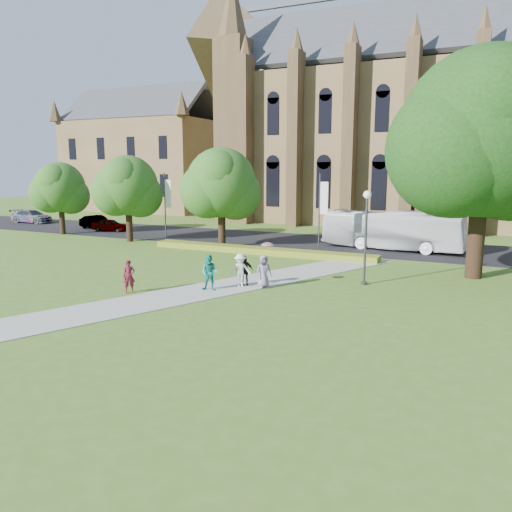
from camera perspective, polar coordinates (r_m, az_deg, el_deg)
The scene contains 23 objects.
ground at distance 25.66m, azimuth -7.82°, elevation -4.66°, with size 160.00×160.00×0.00m, color #476B20.
road at distance 43.47m, azimuth 6.59°, elevation 1.51°, with size 160.00×10.00×0.02m, color black.
footpath at distance 26.47m, azimuth -6.65°, elevation -4.12°, with size 3.20×30.00×0.04m, color #B2B2A8.
flower_hedge at distance 37.90m, azimuth 0.45°, elevation 0.63°, with size 18.00×1.40×0.45m, color #AB9722.
cathedral at distance 60.96m, azimuth 22.42°, elevation 15.55°, with size 52.60×18.25×28.00m.
building_west at distance 78.80m, azimuth -12.36°, elevation 11.94°, with size 22.00×14.00×18.30m.
streetlamp at distance 28.13m, azimuth 12.47°, elevation 3.35°, with size 0.44×0.44×5.24m.
large_tree at distance 31.84m, azimuth 24.64°, elevation 12.59°, with size 9.60×9.60×13.20m.
street_tree_0 at distance 45.03m, azimuth -14.46°, elevation 7.78°, with size 5.20×5.20×7.50m.
street_tree_1 at distance 40.36m, azimuth -3.99°, elevation 8.32°, with size 5.60×5.60×8.05m.
street_tree_2 at distance 51.91m, azimuth -21.50°, elevation 7.29°, with size 4.80×4.80×6.95m.
banner_pole_0 at distance 37.89m, azimuth 7.41°, elevation 5.36°, with size 0.70×0.10×6.00m.
banner_pole_1 at distance 44.18m, azimuth -10.24°, elevation 5.97°, with size 0.70×0.10×6.00m.
tour_coach at distance 40.90m, azimuth 15.32°, elevation 2.85°, with size 2.58×11.03×3.07m, color white.
car_0 at distance 52.97m, azimuth -16.34°, elevation 3.42°, with size 1.48×3.68×1.25m, color gray.
car_1 at distance 55.02m, azimuth -17.71°, elevation 3.68°, with size 1.52×4.35×1.43m, color gray.
car_2 at distance 64.10m, azimuth -24.25°, elevation 4.16°, with size 2.10×5.16×1.50m, color gray.
pedestrian_0 at distance 26.86m, azimuth -14.31°, elevation -2.25°, with size 0.62×0.41×1.71m, color #591421.
pedestrian_1 at distance 26.51m, azimuth -5.32°, elevation -1.91°, with size 0.93×0.72×1.91m, color #1B8B7C.
pedestrian_2 at distance 27.22m, azimuth -1.79°, elevation -1.64°, with size 1.18×0.68×1.83m, color silver.
pedestrian_3 at distance 27.54m, azimuth -1.32°, elevation -1.68°, with size 0.97×0.40×1.65m, color black.
pedestrian_4 at distance 27.08m, azimuth 0.89°, elevation -1.75°, with size 0.87×0.56×1.78m, color slate.
parasol at distance 26.88m, azimuth 1.33°, elevation 0.74°, with size 0.70×0.70×0.61m, color #D092A9.
Camera 1 is at (13.56, -20.78, 6.55)m, focal length 35.00 mm.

